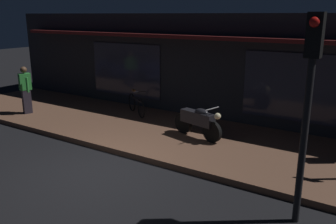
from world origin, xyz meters
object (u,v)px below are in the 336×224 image
motorcycle (198,121)px  bicycle_parked (136,105)px  traffic_light_pole (310,84)px  person_photographer (26,89)px

motorcycle → bicycle_parked: size_ratio=1.19×
bicycle_parked → traffic_light_pole: bearing=-29.6°
person_photographer → motorcycle: bearing=8.8°
bicycle_parked → traffic_light_pole: (6.37, -3.62, 1.97)m
bicycle_parked → person_photographer: person_photographer is taller
person_photographer → traffic_light_pole: 9.98m
motorcycle → person_photographer: 6.44m
person_photographer → traffic_light_pole: (9.73, -1.65, 1.45)m
bicycle_parked → person_photographer: 3.93m
person_photographer → traffic_light_pole: bearing=-9.6°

